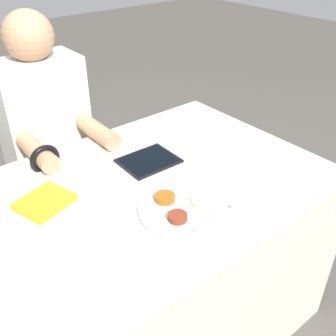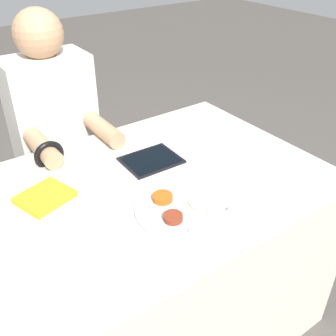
{
  "view_description": "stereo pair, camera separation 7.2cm",
  "coord_description": "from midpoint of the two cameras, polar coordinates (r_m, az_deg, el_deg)",
  "views": [
    {
      "loc": [
        -0.59,
        -0.88,
        1.48
      ],
      "look_at": [
        0.1,
        -0.04,
        0.79
      ],
      "focal_mm": 42.0,
      "sensor_mm": 36.0,
      "label": 1
    },
    {
      "loc": [
        -0.53,
        -0.92,
        1.48
      ],
      "look_at": [
        0.1,
        -0.04,
        0.79
      ],
      "focal_mm": 42.0,
      "sensor_mm": 36.0,
      "label": 2
    }
  ],
  "objects": [
    {
      "name": "thali_tray",
      "position": [
        1.21,
        1.62,
        -5.67
      ],
      "size": [
        0.33,
        0.33,
        0.03
      ],
      "color": "#B7BABF",
      "rests_on": "dining_table"
    },
    {
      "name": "red_notebook",
      "position": [
        1.29,
        -19.0,
        -4.75
      ],
      "size": [
        0.19,
        0.17,
        0.02
      ],
      "color": "silver",
      "rests_on": "dining_table"
    },
    {
      "name": "dining_table",
      "position": [
        1.54,
        -5.25,
        -14.14
      ],
      "size": [
        1.3,
        0.85,
        0.73
      ],
      "color": "beige",
      "rests_on": "ground_plane"
    },
    {
      "name": "person_diner",
      "position": [
        1.82,
        -17.56,
        0.99
      ],
      "size": [
        0.35,
        0.45,
        1.21
      ],
      "color": "black",
      "rests_on": "ground_plane"
    },
    {
      "name": "tablet_device",
      "position": [
        1.44,
        -4.29,
        1.04
      ],
      "size": [
        0.21,
        0.17,
        0.01
      ],
      "color": "black",
      "rests_on": "dining_table"
    },
    {
      "name": "ground_plane",
      "position": [
        1.82,
        -4.65,
        -22.03
      ],
      "size": [
        12.0,
        12.0,
        0.0
      ],
      "primitive_type": "plane",
      "color": "#4C4742"
    }
  ]
}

